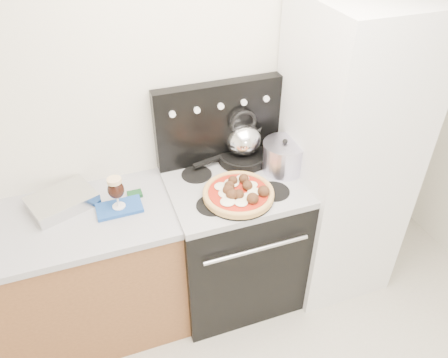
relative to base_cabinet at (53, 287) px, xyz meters
name	(u,v)px	position (x,y,z in m)	size (l,w,h in m)	color
room_shell	(299,251)	(1.02, -0.91, 0.82)	(3.52, 3.01, 2.52)	beige
base_cabinet	(53,287)	(0.00, 0.00, 0.00)	(1.45, 0.60, 0.86)	brown
countertop	(32,230)	(0.00, 0.00, 0.45)	(1.48, 0.63, 0.04)	#A9AAB3
stove_body	(233,243)	(1.10, -0.02, 0.01)	(0.76, 0.65, 0.88)	black
cooktop	(234,186)	(1.10, -0.02, 0.47)	(0.76, 0.65, 0.04)	#ADADB2
backguard	(218,123)	(1.10, 0.25, 0.74)	(0.76, 0.08, 0.50)	black
fridge	(343,158)	(1.80, -0.05, 0.52)	(0.64, 0.68, 1.90)	silver
foil_sheet	(62,201)	(0.16, 0.12, 0.50)	(0.33, 0.24, 0.07)	white
oven_mitt	(119,208)	(0.45, -0.01, 0.48)	(0.24, 0.14, 0.02)	#1D4A9F
beer_glass	(116,193)	(0.45, -0.01, 0.58)	(0.09, 0.09, 0.19)	black
pizza_pan	(238,197)	(1.08, -0.16, 0.50)	(0.39, 0.39, 0.01)	black
pizza	(238,192)	(1.08, -0.16, 0.53)	(0.39, 0.39, 0.06)	#E7A360
skillet	(243,157)	(1.24, 0.18, 0.52)	(0.30, 0.30, 0.05)	black
tea_kettle	(243,136)	(1.24, 0.18, 0.66)	(0.22, 0.22, 0.24)	silver
stock_pot	(283,157)	(1.42, 0.00, 0.58)	(0.24, 0.24, 0.18)	silver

